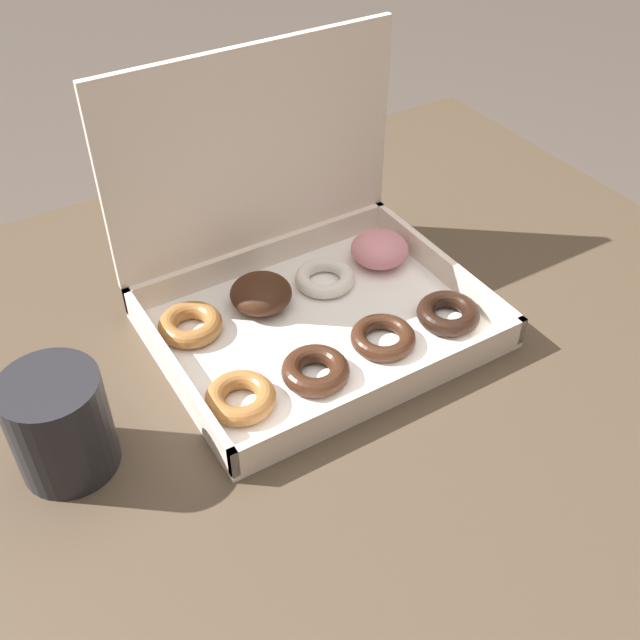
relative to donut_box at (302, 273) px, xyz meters
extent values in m
cube|color=#4C3D2D|center=(0.03, -0.13, -0.07)|extent=(0.93, 0.96, 0.03)
cylinder|color=#4C3D2D|center=(0.44, 0.30, -0.44)|extent=(0.06, 0.06, 0.71)
cube|color=white|center=(0.00, -0.04, -0.05)|extent=(0.34, 0.26, 0.01)
cube|color=silver|center=(0.00, -0.17, -0.03)|extent=(0.34, 0.01, 0.03)
cube|color=silver|center=(0.00, 0.09, -0.03)|extent=(0.34, 0.01, 0.03)
cube|color=silver|center=(-0.17, -0.04, -0.03)|extent=(0.01, 0.26, 0.03)
cube|color=silver|center=(0.16, -0.04, -0.03)|extent=(0.01, 0.26, 0.03)
cube|color=silver|center=(0.00, 0.09, 0.10)|extent=(0.34, 0.01, 0.23)
torus|color=#9E6633|center=(-0.13, -0.10, -0.04)|extent=(0.07, 0.07, 0.02)
torus|color=#381E11|center=(-0.05, -0.10, -0.04)|extent=(0.07, 0.07, 0.02)
torus|color=#381E11|center=(0.04, -0.10, -0.04)|extent=(0.07, 0.07, 0.02)
torus|color=black|center=(0.12, -0.10, -0.04)|extent=(0.07, 0.07, 0.02)
torus|color=#9E6633|center=(-0.12, 0.02, -0.04)|extent=(0.07, 0.07, 0.02)
ellipsoid|color=#381E11|center=(-0.04, 0.02, -0.03)|extent=(0.07, 0.07, 0.03)
torus|color=white|center=(0.04, 0.02, -0.04)|extent=(0.07, 0.07, 0.02)
ellipsoid|color=pink|center=(0.12, 0.02, -0.03)|extent=(0.07, 0.07, 0.04)
cylinder|color=#232328|center=(-0.28, -0.08, 0.00)|extent=(0.09, 0.09, 0.10)
cylinder|color=black|center=(-0.28, -0.08, 0.05)|extent=(0.07, 0.07, 0.01)
camera|label=1|loc=(-0.32, -0.55, 0.48)|focal=42.00mm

